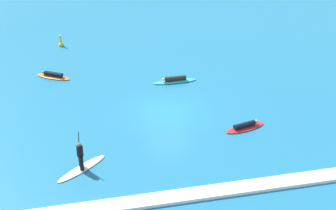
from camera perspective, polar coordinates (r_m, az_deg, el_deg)
name	(u,v)px	position (r m, az deg, el deg)	size (l,w,h in m)	color
ground_plane	(168,112)	(30.81, 0.00, -0.80)	(120.00, 120.00, 0.00)	#1E6B93
surfer_on_orange_board	(53,75)	(35.85, -13.22, 3.36)	(2.57, 1.91, 0.43)	orange
surfer_on_teal_board	(175,80)	(34.27, 0.79, 2.92)	(3.06, 0.66, 0.45)	#33C6CC
surfer_on_white_board	(81,162)	(26.12, -10.07, -6.57)	(2.87, 2.34, 2.22)	white
surfer_on_red_board	(245,126)	(29.48, 8.96, -2.47)	(2.66, 1.33, 0.41)	red
marker_buoy	(61,44)	(40.88, -12.32, 6.95)	(0.41, 0.41, 1.04)	yellow
wave_crest	(202,193)	(24.40, 3.93, -10.21)	(17.18, 0.90, 0.18)	white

